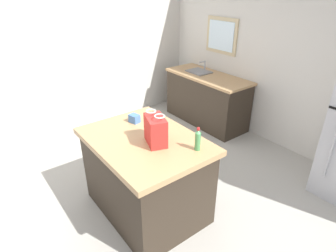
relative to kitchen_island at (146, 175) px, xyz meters
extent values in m
plane|color=#ADA89E|center=(0.08, -0.15, -0.47)|extent=(6.40, 6.40, 0.00)
cube|color=silver|center=(0.08, 2.52, 0.91)|extent=(5.18, 0.10, 2.76)
cube|color=#CCB78C|center=(-1.31, 2.46, 1.04)|extent=(0.68, 0.04, 0.60)
cube|color=white|center=(-1.31, 2.44, 1.04)|extent=(0.56, 0.02, 0.48)
cube|color=silver|center=(-2.51, -0.15, 0.91)|extent=(0.10, 5.33, 2.76)
cube|color=#33281E|center=(0.00, 0.00, -0.03)|extent=(1.25, 0.91, 0.87)
cube|color=tan|center=(0.00, 0.00, 0.43)|extent=(1.33, 0.99, 0.06)
cylinder|color=#B7B7BC|center=(1.11, 1.73, 0.27)|extent=(0.02, 0.02, 0.83)
cube|color=#33281E|center=(-1.25, 2.13, -0.04)|extent=(1.54, 0.62, 0.85)
cube|color=tan|center=(-1.25, 2.13, 0.40)|extent=(1.58, 0.66, 0.04)
cube|color=slate|center=(-1.48, 2.13, 0.37)|extent=(0.40, 0.32, 0.14)
cylinder|color=#B7B7BC|center=(-1.48, 2.27, 0.51)|extent=(0.03, 0.03, 0.18)
cylinder|color=#B7B7BC|center=(-1.48, 2.20, 0.60)|extent=(0.02, 0.14, 0.02)
cube|color=red|center=(0.14, 0.04, 0.60)|extent=(0.32, 0.25, 0.28)
torus|color=white|center=(0.07, 0.04, 0.78)|extent=(0.13, 0.13, 0.01)
torus|color=white|center=(0.21, 0.04, 0.78)|extent=(0.13, 0.13, 0.01)
cube|color=#4775B7|center=(-0.38, 0.12, 0.50)|extent=(0.13, 0.11, 0.09)
cylinder|color=#4C9956|center=(0.48, 0.28, 0.55)|extent=(0.06, 0.06, 0.18)
cone|color=#4C9956|center=(0.48, 0.28, 0.65)|extent=(0.05, 0.05, 0.03)
cylinder|color=red|center=(0.48, 0.28, 0.68)|extent=(0.03, 0.03, 0.02)
camera|label=1|loc=(2.14, -1.34, 1.89)|focal=30.45mm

